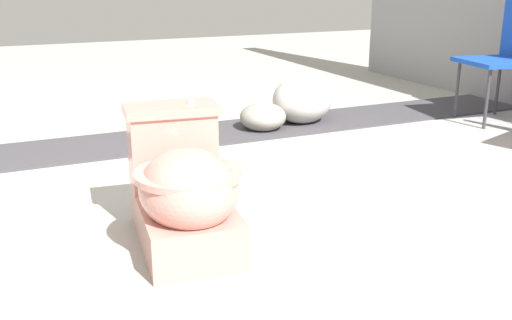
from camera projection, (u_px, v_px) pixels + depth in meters
The scene contains 6 objects.
ground_plane at pixel (205, 214), 2.61m from camera, with size 14.00×14.00×0.00m, color #A8A59E.
gravel_strip at pixel (212, 134), 3.88m from camera, with size 0.56×8.00×0.01m, color #423F44.
toilet at pixel (184, 190), 2.25m from camera, with size 0.67×0.45×0.52m.
folding_chair_left at pixel (510, 48), 4.09m from camera, with size 0.50×0.50×0.83m.
boulder_near at pixel (302, 100), 4.13m from camera, with size 0.46×0.40×0.33m, color #B7B2AD.
boulder_far at pixel (263, 117), 3.95m from camera, with size 0.31×0.31×0.18m, color gray.
Camera 1 is at (2.29, -0.81, 1.00)m, focal length 42.00 mm.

